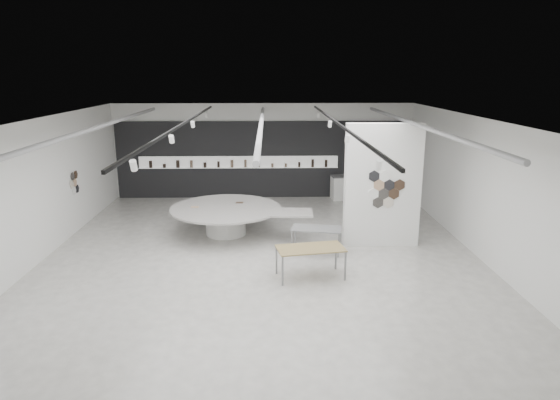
{
  "coord_description": "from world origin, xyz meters",
  "views": [
    {
      "loc": [
        0.18,
        -13.02,
        4.99
      ],
      "look_at": [
        0.53,
        1.2,
        1.33
      ],
      "focal_mm": 32.0,
      "sensor_mm": 36.0,
      "label": 1
    }
  ],
  "objects_px": {
    "display_island": "(228,217)",
    "kitchen_counter": "(352,187)",
    "partition_column": "(383,186)",
    "sample_table_stone": "(316,230)",
    "sample_table_wood": "(311,250)"
  },
  "relations": [
    {
      "from": "partition_column",
      "to": "sample_table_stone",
      "type": "relative_size",
      "value": 2.39
    },
    {
      "from": "display_island",
      "to": "sample_table_stone",
      "type": "xyz_separation_m",
      "value": [
        2.63,
        -1.68,
        0.08
      ]
    },
    {
      "from": "sample_table_stone",
      "to": "kitchen_counter",
      "type": "xyz_separation_m",
      "value": [
        2.02,
        6.15,
        -0.18
      ]
    },
    {
      "from": "sample_table_wood",
      "to": "partition_column",
      "type": "bearing_deg",
      "value": 46.48
    },
    {
      "from": "display_island",
      "to": "sample_table_wood",
      "type": "xyz_separation_m",
      "value": [
        2.31,
        -3.48,
        0.14
      ]
    },
    {
      "from": "partition_column",
      "to": "sample_table_stone",
      "type": "bearing_deg",
      "value": -162.86
    },
    {
      "from": "partition_column",
      "to": "display_island",
      "type": "xyz_separation_m",
      "value": [
        -4.59,
        1.08,
        -1.22
      ]
    },
    {
      "from": "sample_table_stone",
      "to": "display_island",
      "type": "bearing_deg",
      "value": 147.43
    },
    {
      "from": "partition_column",
      "to": "sample_table_stone",
      "type": "distance_m",
      "value": 2.35
    },
    {
      "from": "display_island",
      "to": "kitchen_counter",
      "type": "relative_size",
      "value": 2.57
    },
    {
      "from": "kitchen_counter",
      "to": "display_island",
      "type": "bearing_deg",
      "value": -142.82
    },
    {
      "from": "partition_column",
      "to": "kitchen_counter",
      "type": "bearing_deg",
      "value": 89.32
    },
    {
      "from": "sample_table_wood",
      "to": "kitchen_counter",
      "type": "distance_m",
      "value": 8.29
    },
    {
      "from": "display_island",
      "to": "kitchen_counter",
      "type": "xyz_separation_m",
      "value": [
        4.65,
        4.47,
        -0.1
      ]
    },
    {
      "from": "sample_table_wood",
      "to": "sample_table_stone",
      "type": "relative_size",
      "value": 1.18
    }
  ]
}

